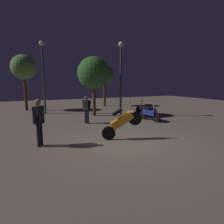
{
  "coord_description": "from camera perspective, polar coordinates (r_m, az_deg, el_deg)",
  "views": [
    {
      "loc": [
        -3.43,
        -6.32,
        2.33
      ],
      "look_at": [
        -0.04,
        1.31,
        1.0
      ],
      "focal_mm": 29.66,
      "sensor_mm": 36.0,
      "label": 1
    }
  ],
  "objects": [
    {
      "name": "tree_right_bg",
      "position": [
        17.24,
        -25.56,
        12.24
      ],
      "size": [
        2.03,
        2.03,
        4.61
      ],
      "color": "#4C331E",
      "rests_on": "ground_plane"
    },
    {
      "name": "streetlamp_far",
      "position": [
        12.84,
        2.76,
        12.87
      ],
      "size": [
        0.36,
        0.36,
        5.02
      ],
      "color": "#38383D",
      "rests_on": "ground_plane"
    },
    {
      "name": "ground_plane",
      "position": [
        7.56,
        4.39,
        -8.92
      ],
      "size": [
        40.0,
        40.0,
        0.0
      ],
      "primitive_type": "plane",
      "color": "#756656"
    },
    {
      "name": "tree_center_bg",
      "position": [
        18.52,
        -2.33,
        11.46
      ],
      "size": [
        1.82,
        1.82,
        4.07
      ],
      "color": "#4C331E",
      "rests_on": "ground_plane"
    },
    {
      "name": "tree_left_bg",
      "position": [
        13.11,
        -5.68,
        11.77
      ],
      "size": [
        2.24,
        2.24,
        4.1
      ],
      "color": "#4C331E",
      "rests_on": "ground_plane"
    },
    {
      "name": "motorcycle_blue_parked_left",
      "position": [
        11.65,
        11.46,
        -0.47
      ],
      "size": [
        0.48,
        1.65,
        1.11
      ],
      "rotation": [
        0.0,
        0.0,
        4.91
      ],
      "color": "black",
      "rests_on": "ground_plane"
    },
    {
      "name": "person_bystander_far",
      "position": [
        7.2,
        -21.66,
        -1.78
      ],
      "size": [
        0.47,
        0.59,
        1.75
      ],
      "rotation": [
        0.0,
        0.0,
        5.64
      ],
      "color": "black",
      "rests_on": "ground_plane"
    },
    {
      "name": "motorcycle_orange_foreground",
      "position": [
        7.61,
        3.02,
        -2.98
      ],
      "size": [
        1.62,
        0.55,
        1.63
      ],
      "rotation": [
        0.0,
        0.0,
        -0.28
      ],
      "color": "black",
      "rests_on": "ground_plane"
    },
    {
      "name": "person_rider_beside",
      "position": [
        10.64,
        -7.83,
        1.48
      ],
      "size": [
        0.43,
        0.6,
        1.59
      ],
      "rotation": [
        0.0,
        0.0,
        3.72
      ],
      "color": "black",
      "rests_on": "ground_plane"
    },
    {
      "name": "motorcycle_pink_parked_right",
      "position": [
        13.9,
        10.44,
        1.07
      ],
      "size": [
        0.93,
        1.48,
        1.11
      ],
      "rotation": [
        0.0,
        0.0,
        2.11
      ],
      "color": "black",
      "rests_on": "ground_plane"
    },
    {
      "name": "streetlamp_near",
      "position": [
        14.73,
        -20.48,
        12.39
      ],
      "size": [
        0.36,
        0.36,
        5.29
      ],
      "color": "#38383D",
      "rests_on": "ground_plane"
    }
  ]
}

